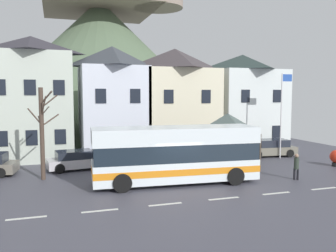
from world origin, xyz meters
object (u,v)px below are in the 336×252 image
harbour_buoy (336,157)px  bare_tree_01 (42,131)px  hilltop_castle (101,60)px  townhouse_04 (242,101)px  bus_shelter (228,123)px  townhouse_02 (113,101)px  parked_car_00 (212,152)px  townhouse_03 (175,100)px  flagpole (282,109)px  parked_car_01 (76,160)px  transit_bus (175,155)px  parked_car_02 (270,148)px  public_bench (228,155)px  pedestrian_01 (226,159)px  townhouse_01 (33,98)px  pedestrian_00 (296,165)px

harbour_buoy → bare_tree_01: bare_tree_01 is taller
hilltop_castle → townhouse_04: bearing=-55.9°
bus_shelter → harbour_buoy: size_ratio=3.20×
townhouse_02 → bus_shelter: (6.98, -7.28, -1.48)m
parked_car_00 → townhouse_03: bearing=104.3°
parked_car_00 → flagpole: size_ratio=0.63×
parked_car_01 → harbour_buoy: size_ratio=3.51×
townhouse_03 → parked_car_00: (1.24, -5.39, -3.93)m
transit_bus → bare_tree_01: size_ratio=1.73×
parked_car_01 → flagpole: flagpole is taller
townhouse_04 → parked_car_02: size_ratio=2.01×
public_bench → bare_tree_01: bearing=-171.6°
pedestrian_01 → harbour_buoy: bearing=-4.6°
townhouse_04 → transit_bus: townhouse_04 is taller
townhouse_02 → parked_car_01: (-3.36, -5.31, -3.90)m
townhouse_01 → townhouse_03: bearing=2.7°
flagpole → bus_shelter: bearing=-166.1°
public_bench → pedestrian_01: bearing=-119.3°
bus_shelter → public_bench: bearing=60.8°
harbour_buoy → parked_car_02: bearing=112.2°
parked_car_00 → hilltop_castle: bearing=105.6°
townhouse_03 → public_bench: (2.16, -6.20, -4.11)m
hilltop_castle → bus_shelter: (5.68, -24.65, -6.49)m
townhouse_01 → pedestrian_00: bearing=-38.9°
townhouse_03 → townhouse_02: bearing=-175.0°
hilltop_castle → public_bench: hilltop_castle is taller
hilltop_castle → flagpole: 26.43m
parked_car_01 → pedestrian_01: bearing=-31.0°
townhouse_01 → pedestrian_01: bearing=-37.0°
flagpole → bare_tree_01: flagpole is taller
townhouse_01 → townhouse_03: (12.00, 0.57, -0.21)m
parked_car_02 → harbour_buoy: (2.06, -5.05, -0.02)m
bus_shelter → bare_tree_01: (-12.39, -0.39, -0.11)m
pedestrian_01 → public_bench: size_ratio=1.08×
pedestrian_00 → harbour_buoy: bearing=25.0°
flagpole → townhouse_03: bearing=136.6°
parked_car_01 → harbour_buoy: bearing=-22.6°
public_bench → townhouse_01: bearing=158.3°
parked_car_02 → townhouse_02: bearing=-16.1°
bus_shelter → parked_car_01: size_ratio=0.91×
townhouse_04 → bare_tree_01: townhouse_04 is taller
townhouse_02 → hilltop_castle: 18.13m
townhouse_03 → bus_shelter: townhouse_03 is taller
flagpole → parked_car_00: bearing=169.6°
bus_shelter → townhouse_03: bearing=99.4°
pedestrian_00 → flagpole: flagpole is taller
pedestrian_00 → pedestrian_01: bearing=134.2°
townhouse_01 → townhouse_04: townhouse_01 is taller
bare_tree_01 → hilltop_castle: bearing=75.0°
bus_shelter → parked_car_00: bearing=91.2°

